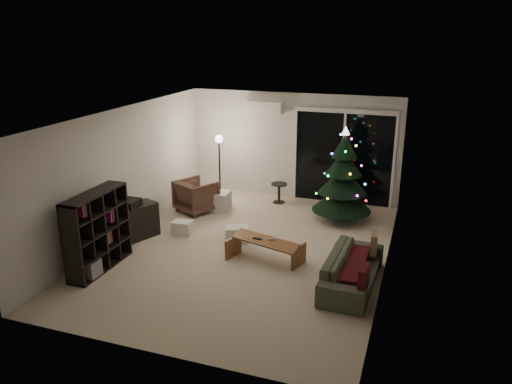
% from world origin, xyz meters
% --- Properties ---
extents(room, '(6.50, 7.51, 2.60)m').
position_xyz_m(room, '(0.46, 1.49, 1.02)').
color(room, beige).
rests_on(room, ground).
extents(bookshelf, '(0.46, 1.38, 1.36)m').
position_xyz_m(bookshelf, '(-2.25, -1.48, 0.68)').
color(bookshelf, black).
rests_on(bookshelf, floor).
extents(media_cabinet, '(0.79, 1.15, 0.67)m').
position_xyz_m(media_cabinet, '(-2.25, -0.27, 0.34)').
color(media_cabinet, black).
rests_on(media_cabinet, floor).
extents(stereo, '(0.34, 0.40, 0.14)m').
position_xyz_m(stereo, '(-2.25, -0.27, 0.74)').
color(stereo, black).
rests_on(stereo, media_cabinet).
extents(armchair, '(1.04, 1.05, 0.72)m').
position_xyz_m(armchair, '(-1.74, 1.58, 0.36)').
color(armchair, brown).
rests_on(armchair, floor).
extents(ottoman, '(0.50, 0.50, 0.42)m').
position_xyz_m(ottoman, '(-1.30, 1.83, 0.21)').
color(ottoman, beige).
rests_on(ottoman, floor).
extents(cardboard_box_a, '(0.39, 0.31, 0.27)m').
position_xyz_m(cardboard_box_a, '(-1.45, 0.31, 0.13)').
color(cardboard_box_a, white).
rests_on(cardboard_box_a, floor).
extents(cardboard_box_b, '(0.52, 0.47, 0.30)m').
position_xyz_m(cardboard_box_b, '(-0.30, 0.32, 0.15)').
color(cardboard_box_b, white).
rests_on(cardboard_box_b, floor).
extents(side_table, '(0.46, 0.46, 0.47)m').
position_xyz_m(side_table, '(-0.17, 2.73, 0.23)').
color(side_table, black).
rests_on(side_table, floor).
extents(floor_lamp, '(0.24, 0.24, 1.53)m').
position_xyz_m(floor_lamp, '(-1.49, 2.33, 0.77)').
color(floor_lamp, black).
rests_on(floor_lamp, floor).
extents(sofa, '(0.80, 1.88, 0.54)m').
position_xyz_m(sofa, '(2.05, -0.67, 0.27)').
color(sofa, '#4F5644').
rests_on(sofa, floor).
extents(sofa_throw, '(0.58, 1.33, 0.04)m').
position_xyz_m(sofa_throw, '(1.95, -0.67, 0.39)').
color(sofa_throw, '#4B0E1B').
rests_on(sofa_throw, sofa).
extents(cushion_a, '(0.14, 0.36, 0.36)m').
position_xyz_m(cushion_a, '(2.30, -0.02, 0.49)').
color(cushion_a, '#937F5F').
rests_on(cushion_a, sofa).
extents(cushion_b, '(0.13, 0.36, 0.36)m').
position_xyz_m(cushion_b, '(2.30, -1.32, 0.49)').
color(cushion_b, '#4B0E1B').
rests_on(cushion_b, sofa).
extents(coffee_table, '(1.34, 0.78, 0.40)m').
position_xyz_m(coffee_table, '(0.49, -0.31, 0.20)').
color(coffee_table, brown).
rests_on(coffee_table, floor).
extents(remote_a, '(0.16, 0.05, 0.02)m').
position_xyz_m(remote_a, '(0.34, -0.31, 0.41)').
color(remote_a, black).
rests_on(remote_a, coffee_table).
extents(remote_b, '(0.15, 0.09, 0.02)m').
position_xyz_m(remote_b, '(0.59, -0.26, 0.41)').
color(remote_b, slate).
rests_on(remote_b, coffee_table).
extents(christmas_tree, '(1.51, 1.51, 2.02)m').
position_xyz_m(christmas_tree, '(1.39, 2.10, 1.01)').
color(christmas_tree, black).
rests_on(christmas_tree, floor).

